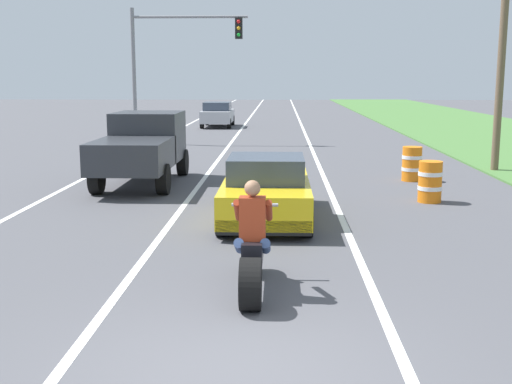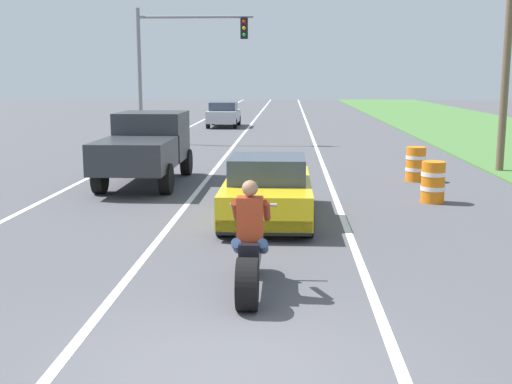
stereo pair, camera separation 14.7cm
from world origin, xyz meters
The scene contains 12 objects.
ground_plane centered at (0.00, 0.00, 0.00)m, with size 160.00×160.00×0.00m, color #4C4C51.
lane_stripe_left_solid centered at (-5.40, 20.00, 0.00)m, with size 0.14×120.00×0.01m, color white.
lane_stripe_right_solid centered at (1.80, 20.00, 0.00)m, with size 0.14×120.00×0.01m, color white.
lane_stripe_centre_dashed centered at (-1.80, 20.00, 0.00)m, with size 0.14×120.00×0.01m, color white.
motorcycle_with_rider centered at (0.09, 2.40, 0.59)m, with size 0.70×2.21×1.62m.
sports_car_yellow centered at (0.18, 7.28, 0.63)m, with size 1.84×4.30×1.37m.
pickup_truck_left_lane_dark_grey centered at (-3.41, 11.74, 1.11)m, with size 2.02×4.80×1.98m.
traffic_light_mast_near centered at (-4.48, 23.03, 4.04)m, with size 5.22×0.34×6.00m.
utility_pole_roadside centered at (7.34, 14.58, 4.11)m, with size 0.24×0.24×8.23m, color brown.
construction_barrel_nearest centered at (4.10, 9.34, 0.50)m, with size 0.58×0.58×1.00m.
construction_barrel_mid centered at (4.31, 12.61, 0.50)m, with size 0.58×0.58×1.00m.
distant_car_far_ahead centered at (-3.33, 32.98, 0.77)m, with size 1.80×4.00×1.50m.
Camera 1 is at (0.47, -6.26, 3.00)m, focal length 45.45 mm.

